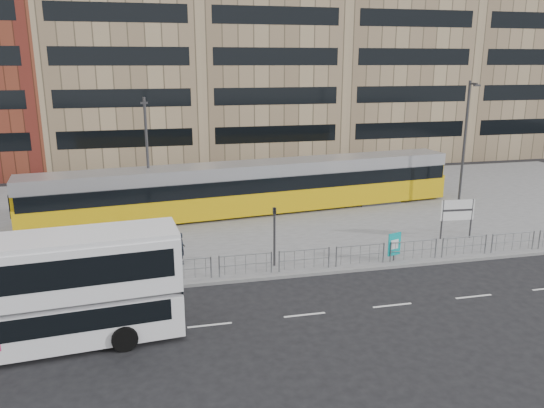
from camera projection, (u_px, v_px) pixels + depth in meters
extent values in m
plane|color=black|center=(320.00, 275.00, 26.51)|extent=(120.00, 120.00, 0.00)
cube|color=slate|center=(268.00, 210.00, 37.78)|extent=(64.00, 24.00, 0.15)
cube|color=gray|center=(320.00, 273.00, 26.54)|extent=(64.00, 0.25, 0.17)
cube|color=tan|center=(124.00, 55.00, 53.47)|extent=(14.00, 16.00, 22.00)
cube|color=tan|center=(259.00, 45.00, 56.26)|extent=(14.00, 16.00, 24.00)
cube|color=tan|center=(381.00, 60.00, 59.70)|extent=(14.00, 16.00, 21.00)
cube|color=tan|center=(491.00, 51.00, 62.49)|extent=(14.00, 16.00, 23.00)
cylinder|color=gray|center=(355.00, 246.00, 27.11)|extent=(32.00, 0.05, 0.05)
cylinder|color=gray|center=(355.00, 255.00, 27.24)|extent=(32.00, 0.04, 0.04)
cylinder|color=gray|center=(20.00, 283.00, 23.75)|extent=(0.07, 0.07, 1.10)
cube|color=white|center=(371.00, 308.00, 22.97)|extent=(62.00, 0.12, 0.01)
cube|color=white|center=(35.00, 323.00, 19.50)|extent=(10.85, 3.43, 1.65)
cube|color=white|center=(28.00, 271.00, 18.97)|extent=(10.85, 3.43, 2.04)
cube|color=white|center=(25.00, 243.00, 18.70)|extent=(10.84, 3.33, 0.29)
cube|color=black|center=(48.00, 311.00, 19.55)|extent=(8.92, 3.30, 0.82)
cube|color=black|center=(27.00, 266.00, 18.92)|extent=(10.27, 3.42, 1.07)
cylinder|color=black|center=(125.00, 339.00, 19.44)|extent=(0.99, 0.38, 0.97)
cylinder|color=black|center=(121.00, 310.00, 21.71)|extent=(0.99, 0.38, 0.97)
cube|color=gold|center=(251.00, 199.00, 36.67)|extent=(29.98, 6.36, 1.71)
cube|color=black|center=(251.00, 182.00, 36.36)|extent=(29.56, 6.35, 0.96)
cube|color=#BCBCC2|center=(251.00, 169.00, 36.13)|extent=(29.95, 6.13, 0.85)
cube|color=gold|center=(426.00, 174.00, 41.18)|extent=(1.56, 2.54, 2.77)
cube|color=gold|center=(25.00, 207.00, 31.80)|extent=(1.56, 2.54, 2.77)
cylinder|color=#2D2D30|center=(251.00, 187.00, 36.46)|extent=(2.83, 2.83, 3.20)
cube|color=#2D2D30|center=(372.00, 197.00, 40.01)|extent=(3.50, 3.05, 0.53)
cube|color=#2D2D30|center=(108.00, 223.00, 33.71)|extent=(3.50, 3.05, 0.53)
cylinder|color=#2D2D30|center=(442.00, 220.00, 31.14)|extent=(0.10, 0.10, 2.35)
cylinder|color=#2D2D30|center=(471.00, 219.00, 31.40)|extent=(0.10, 0.10, 2.35)
cube|color=white|center=(458.00, 210.00, 31.13)|extent=(2.05, 0.24, 1.23)
cylinder|color=#2D2D30|center=(394.00, 253.00, 27.90)|extent=(0.06, 0.06, 0.82)
cube|color=#0BA3A7|center=(394.00, 244.00, 27.77)|extent=(0.80, 0.29, 1.22)
cube|color=white|center=(395.00, 244.00, 27.74)|extent=(0.49, 0.16, 0.51)
imported|color=black|center=(181.00, 248.00, 27.42)|extent=(0.45, 0.64, 1.67)
cylinder|color=#2D2D30|center=(274.00, 238.00, 26.96)|extent=(0.12, 0.12, 3.00)
imported|color=#2D2D30|center=(274.00, 217.00, 26.67)|extent=(0.18, 0.21, 1.00)
cylinder|color=#2D2D30|center=(148.00, 160.00, 34.15)|extent=(0.18, 0.18, 8.03)
cylinder|color=#2D2D30|center=(144.00, 101.00, 32.79)|extent=(0.14, 0.90, 0.14)
cube|color=#2D2D30|center=(144.00, 103.00, 32.39)|extent=(0.45, 0.20, 0.12)
cylinder|color=#2D2D30|center=(464.00, 145.00, 37.58)|extent=(0.18, 0.18, 8.93)
cylinder|color=#2D2D30|center=(473.00, 84.00, 36.10)|extent=(0.14, 0.90, 0.14)
cube|color=#2D2D30|center=(477.00, 85.00, 35.70)|extent=(0.45, 0.20, 0.12)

